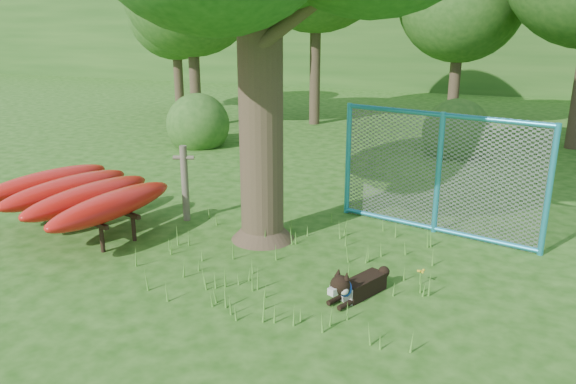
% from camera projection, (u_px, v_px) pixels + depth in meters
% --- Properties ---
extents(ground, '(80.00, 80.00, 0.00)m').
position_uv_depth(ground, '(244.00, 283.00, 7.80)').
color(ground, '#1B490E').
rests_on(ground, ground).
extents(wooden_post, '(0.38, 0.19, 1.38)m').
position_uv_depth(wooden_post, '(185.00, 181.00, 10.01)').
color(wooden_post, brown).
rests_on(wooden_post, ground).
extents(kayak_rack, '(3.01, 3.24, 0.89)m').
position_uv_depth(kayak_rack, '(77.00, 193.00, 9.52)').
color(kayak_rack, black).
rests_on(kayak_rack, ground).
extents(husky_dog, '(0.65, 1.02, 0.50)m').
position_uv_depth(husky_dog, '(355.00, 286.00, 7.32)').
color(husky_dog, black).
rests_on(husky_dog, ground).
extents(fence_section, '(3.46, 0.95, 3.45)m').
position_uv_depth(fence_section, '(438.00, 174.00, 9.37)').
color(fence_section, '#2999C3').
rests_on(fence_section, ground).
extents(wildflower_clump, '(0.11, 0.09, 0.23)m').
position_uv_depth(wildflower_clump, '(421.00, 272.00, 7.70)').
color(wildflower_clump, '#539430').
rests_on(wildflower_clump, ground).
extents(bg_tree_f, '(3.60, 3.60, 5.55)m').
position_uv_depth(bg_tree_f, '(175.00, 12.00, 21.37)').
color(bg_tree_f, '#3A2D1F').
rests_on(bg_tree_f, ground).
extents(shrub_left, '(1.80, 1.80, 1.80)m').
position_uv_depth(shrub_left, '(199.00, 145.00, 16.20)').
color(shrub_left, '#27531B').
rests_on(shrub_left, ground).
extents(shrub_mid, '(1.80, 1.80, 1.80)m').
position_uv_depth(shrub_mid, '(454.00, 155.00, 15.13)').
color(shrub_mid, '#27531B').
rests_on(shrub_mid, ground).
extents(wooded_hillside, '(80.00, 12.00, 6.00)m').
position_uv_depth(wooded_hillside, '(455.00, 27.00, 31.85)').
color(wooded_hillside, '#27531B').
rests_on(wooded_hillside, ground).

